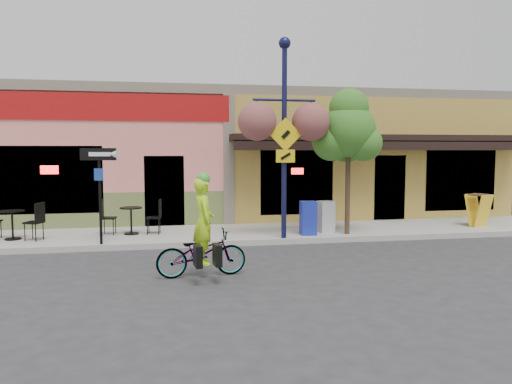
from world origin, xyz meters
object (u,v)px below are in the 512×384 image
cyclist_rider (204,234)px  one_way_sign (100,196)px  bicycle (201,253)px  newspaper_box_grey (326,217)px  lamp_post (284,139)px  street_tree (348,161)px  newspaper_box_blue (308,218)px  building (240,156)px

cyclist_rider → one_way_sign: 3.84m
bicycle → one_way_sign: size_ratio=0.74×
cyclist_rider → one_way_sign: one_way_sign is taller
newspaper_box_grey → cyclist_rider: bearing=-144.1°
lamp_post → one_way_sign: bearing=178.8°
one_way_sign → street_tree: 6.60m
cyclist_rider → lamp_post: size_ratio=0.32×
bicycle → one_way_sign: bearing=30.7°
lamp_post → newspaper_box_blue: size_ratio=5.64×
building → one_way_sign: (-4.57, -6.85, -0.91)m
bicycle → street_tree: 5.70m
cyclist_rider → one_way_sign: bearing=31.3°
lamp_post → one_way_sign: size_ratio=2.20×
building → newspaper_box_grey: building is taller
newspaper_box_blue → street_tree: (1.11, -0.06, 1.56)m
building → bicycle: bearing=-103.2°
building → one_way_sign: bearing=-123.7°
lamp_post → newspaper_box_grey: (1.40, 0.71, -2.17)m
lamp_post → newspaper_box_grey: lamp_post is taller
lamp_post → building: bearing=89.5°
building → street_tree: (1.97, -6.55, -0.08)m
bicycle → cyclist_rider: bearing=-95.7°
newspaper_box_grey → newspaper_box_blue: bearing=-159.9°
building → street_tree: building is taller
newspaper_box_grey → one_way_sign: bearing=177.7°
newspaper_box_grey → street_tree: size_ratio=0.22×
building → newspaper_box_grey: size_ratio=20.52×
building → bicycle: building is taller
building → one_way_sign: size_ratio=7.66×
lamp_post → cyclist_rider: bearing=-129.1°
building → newspaper_box_blue: bearing=-82.4°
bicycle → one_way_sign: 3.88m
cyclist_rider → newspaper_box_grey: (3.76, 3.75, -0.25)m
lamp_post → newspaper_box_blue: lamp_post is taller
building → newspaper_box_grey: bearing=-76.4°
lamp_post → street_tree: bearing=7.8°
bicycle → cyclist_rider: cyclist_rider is taller
newspaper_box_blue → cyclist_rider: bearing=-130.3°
newspaper_box_blue → newspaper_box_grey: newspaper_box_blue is taller
building → cyclist_rider: size_ratio=10.74×
building → lamp_post: size_ratio=3.48×
building → lamp_post: lamp_post is taller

